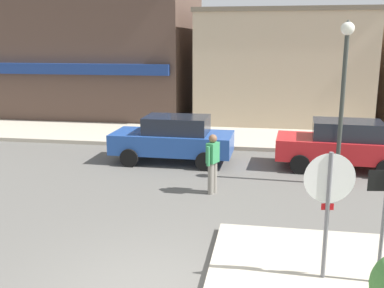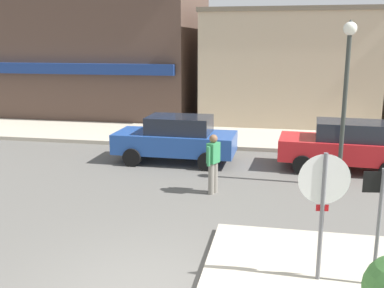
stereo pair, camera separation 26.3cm
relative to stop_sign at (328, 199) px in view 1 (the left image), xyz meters
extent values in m
cube|color=#B7AD99|center=(-2.80, 11.21, -1.44)|extent=(80.00, 4.00, 0.15)
cylinder|color=slate|center=(0.00, -0.01, -0.37)|extent=(0.07, 0.07, 2.30)
cylinder|color=red|center=(0.00, 0.01, 0.35)|extent=(0.75, 0.12, 0.76)
cylinder|color=white|center=(0.00, 0.00, 0.35)|extent=(0.81, 0.12, 0.82)
cube|color=red|center=(0.00, 0.01, -0.13)|extent=(0.20, 0.04, 0.11)
cylinder|color=slate|center=(0.87, -0.02, -0.47)|extent=(0.06, 0.06, 2.10)
cylinder|color=#333833|center=(1.00, 5.68, 0.58)|extent=(0.12, 0.12, 4.20)
cylinder|color=#333833|center=(1.00, 5.68, -1.40)|extent=(0.24, 0.24, 0.24)
sphere|color=white|center=(1.00, 5.68, 2.79)|extent=(0.36, 0.36, 0.36)
cone|color=#333833|center=(1.00, 5.68, 2.94)|extent=(0.32, 0.32, 0.18)
cube|color=#234C9E|center=(-4.11, 7.27, -0.85)|extent=(4.03, 1.77, 0.66)
cube|color=#1E232D|center=(-3.96, 7.27, -0.24)|extent=(2.10, 1.43, 0.56)
cylinder|color=black|center=(-5.36, 6.44, -1.22)|extent=(0.60, 0.19, 0.60)
cylinder|color=black|center=(-5.33, 8.14, -1.22)|extent=(0.60, 0.19, 0.60)
cylinder|color=black|center=(-2.88, 6.40, -1.22)|extent=(0.60, 0.19, 0.60)
cylinder|color=black|center=(-2.85, 8.10, -1.22)|extent=(0.60, 0.19, 0.60)
cube|color=red|center=(1.33, 7.32, -0.85)|extent=(4.11, 1.96, 0.66)
cube|color=#1E232D|center=(1.48, 7.31, -0.24)|extent=(2.17, 1.53, 0.56)
cylinder|color=black|center=(0.04, 6.56, -1.22)|extent=(0.61, 0.22, 0.60)
cylinder|color=black|center=(0.15, 8.25, -1.22)|extent=(0.61, 0.22, 0.60)
cylinder|color=black|center=(2.63, 8.09, -1.22)|extent=(0.61, 0.22, 0.60)
cylinder|color=gray|center=(-2.42, 4.24, -1.09)|extent=(0.16, 0.16, 0.85)
cylinder|color=gray|center=(-2.35, 4.41, -1.09)|extent=(0.16, 0.16, 0.85)
cube|color=#338C51|center=(-2.39, 4.33, -0.40)|extent=(0.34, 0.42, 0.54)
sphere|color=brown|center=(-2.39, 4.33, -0.02)|extent=(0.22, 0.22, 0.22)
cylinder|color=#338C51|center=(-2.48, 4.11, -0.45)|extent=(0.12, 0.12, 0.52)
cylinder|color=#338C51|center=(-2.30, 4.54, -0.45)|extent=(0.12, 0.12, 0.52)
cube|color=brown|center=(-10.69, 17.19, 1.84)|extent=(11.00, 7.95, 6.71)
cube|color=navy|center=(-10.69, 13.06, 1.18)|extent=(10.45, 0.40, 0.50)
cube|color=tan|center=(-0.40, 16.23, 1.10)|extent=(7.97, 6.44, 5.23)
cube|color=#716452|center=(-0.40, 16.23, 3.81)|extent=(8.13, 6.57, 0.20)
camera|label=1|loc=(-1.02, -7.07, 2.48)|focal=42.00mm
camera|label=2|loc=(-0.76, -7.03, 2.48)|focal=42.00mm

